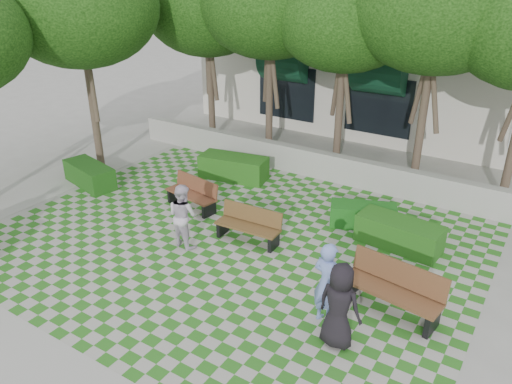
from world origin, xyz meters
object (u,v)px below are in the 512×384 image
Objects in this scene: hedge_east at (399,234)px; person_blue at (327,284)px; bench_mid at (249,225)px; bench_west at (193,194)px; hedge_midright at (363,215)px; hedge_midleft at (233,167)px; hedge_west at (90,175)px; person_white at (183,215)px; person_dark at (339,306)px; bench_east at (393,290)px.

person_blue is at bearing -94.73° from hedge_east.
bench_west is (-2.44, 0.72, 0.00)m from bench_mid.
hedge_midright is 4.91m from hedge_midleft.
person_white reaches higher than hedge_west.
hedge_east is 3.71m from person_blue.
bench_west is 2.16m from person_white.
hedge_midleft reaches higher than hedge_midright.
hedge_west is 10.13m from person_dark.
hedge_west is (-10.34, 1.03, -0.17)m from bench_east.
bench_east is 1.21× the size of hedge_midright.
bench_west is 6.11m from person_blue.
hedge_east is at bearing -79.52° from person_blue.
person_dark reaches higher than hedge_west.
bench_mid is 1.00× the size of person_dark.
person_dark reaches higher than hedge_midleft.
bench_mid is at bearing -6.72° from bench_west.
hedge_midleft is at bearing -26.01° from person_blue.
bench_mid is at bearing -16.42° from person_blue.
hedge_west is at bearing -165.83° from hedge_midright.
person_white is (1.39, -4.19, 0.45)m from hedge_midleft.
hedge_east is at bearing 9.21° from hedge_west.
bench_west is at bearing -160.63° from hedge_midright.
hedge_midleft is 1.28× the size of person_dark.
hedge_midright is at bearing 14.17° from hedge_west.
hedge_midleft is at bearing 38.92° from hedge_west.
person_white reaches higher than bench_mid.
hedge_west is (-8.47, -2.14, 0.04)m from hedge_midright.
person_white is at bearing -14.19° from hedge_west.
person_white reaches higher than hedge_midleft.
hedge_east is 1.20× the size of person_dark.
person_dark reaches higher than hedge_east.
hedge_east is (3.37, 1.77, -0.07)m from bench_mid.
person_white is at bearing -71.67° from hedge_midleft.
person_dark reaches higher than person_white.
person_white is at bearing -169.28° from bench_east.
bench_west is at bearing -10.15° from person_blue.
hedge_east is at bearing 24.95° from bench_mid.
bench_mid is 3.21m from hedge_midright.
person_blue reaches higher than hedge_west.
hedge_midright is (-1.18, 0.57, -0.06)m from hedge_east.
hedge_west reaches higher than hedge_midright.
hedge_midleft is at bearing 170.83° from hedge_midright.
hedge_east is at bearing 20.04° from bench_west.
person_white is (-4.34, 0.83, -0.07)m from person_blue.
person_white reaches higher than hedge_east.
bench_east is 1.19× the size of bench_west.
hedge_midleft is at bearing 167.31° from hedge_east.
hedge_midleft is 1.22× the size of person_blue.
hedge_west is 1.20× the size of person_white.
person_white is at bearing -148.62° from hedge_east.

